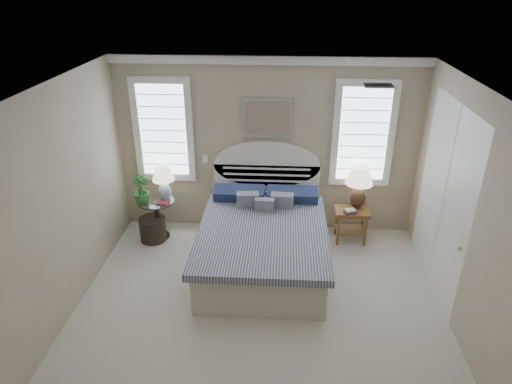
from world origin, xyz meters
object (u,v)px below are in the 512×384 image
(lamp_left, at_px, (164,179))
(lamp_right, at_px, (359,182))
(side_table_left, at_px, (157,215))
(nightstand_right, at_px, (351,218))
(floor_pot, at_px, (153,229))
(bed, at_px, (263,239))

(lamp_left, relative_size, lamp_right, 0.81)
(side_table_left, bearing_deg, lamp_right, 3.63)
(nightstand_right, height_order, floor_pot, nightstand_right)
(side_table_left, xyz_separation_m, nightstand_right, (2.95, 0.10, -0.00))
(nightstand_right, bearing_deg, side_table_left, -178.06)
(bed, relative_size, nightstand_right, 4.29)
(side_table_left, relative_size, lamp_left, 1.17)
(side_table_left, distance_m, lamp_right, 3.08)
(floor_pot, bearing_deg, side_table_left, 50.98)
(lamp_right, bearing_deg, floor_pot, -174.95)
(floor_pot, bearing_deg, nightstand_right, 3.44)
(floor_pot, height_order, lamp_right, lamp_right)
(side_table_left, bearing_deg, floor_pot, -129.02)
(bed, distance_m, floor_pot, 1.80)
(floor_pot, relative_size, lamp_right, 0.61)
(nightstand_right, bearing_deg, floor_pot, -176.56)
(bed, xyz_separation_m, nightstand_right, (1.30, 0.69, 0.00))
(lamp_left, bearing_deg, bed, -23.72)
(side_table_left, distance_m, lamp_left, 0.59)
(bed, height_order, lamp_left, bed)
(lamp_left, height_order, lamp_right, lamp_right)
(bed, distance_m, side_table_left, 1.75)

